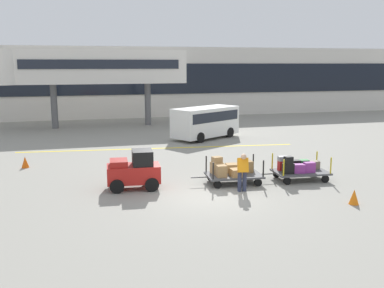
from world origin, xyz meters
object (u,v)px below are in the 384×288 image
at_px(safety_cone_near, 354,197).
at_px(safety_cone_far, 25,162).
at_px(baggage_tug, 134,171).
at_px(baggage_cart_lead, 231,171).
at_px(baggage_cart_middle, 299,168).
at_px(baggage_handler, 243,170).
at_px(shuttle_van, 206,120).

distance_m(safety_cone_near, safety_cone_far, 15.03).
relative_size(baggage_tug, safety_cone_near, 3.95).
relative_size(safety_cone_near, safety_cone_far, 1.00).
distance_m(baggage_cart_lead, baggage_cart_middle, 3.01).
bearing_deg(baggage_handler, baggage_cart_lead, 89.70).
xyz_separation_m(shuttle_van, safety_cone_near, (1.16, -14.81, -0.96)).
relative_size(baggage_cart_middle, shuttle_van, 0.60).
xyz_separation_m(baggage_cart_lead, baggage_cart_middle, (3.00, -0.26, -0.00)).
distance_m(baggage_tug, baggage_cart_lead, 4.08).
relative_size(baggage_tug, shuttle_van, 0.43).
relative_size(baggage_tug, safety_cone_far, 3.95).
xyz_separation_m(baggage_cart_middle, baggage_handler, (-3.01, -1.03, 0.34)).
xyz_separation_m(baggage_cart_lead, baggage_handler, (-0.01, -1.29, 0.34)).
distance_m(baggage_cart_lead, safety_cone_far, 10.18).
height_order(baggage_cart_middle, safety_cone_far, baggage_cart_middle).
relative_size(baggage_tug, baggage_cart_middle, 0.71).
relative_size(baggage_handler, safety_cone_far, 2.84).
bearing_deg(safety_cone_far, baggage_handler, -36.65).
bearing_deg(shuttle_van, baggage_handler, -99.94).
height_order(shuttle_van, safety_cone_near, shuttle_van).
relative_size(baggage_cart_middle, baggage_handler, 1.95).
distance_m(baggage_handler, shuttle_van, 12.51).
bearing_deg(safety_cone_near, baggage_cart_middle, 95.07).
bearing_deg(baggage_cart_middle, baggage_handler, -161.04).
xyz_separation_m(shuttle_van, safety_cone_far, (-10.89, -5.82, -0.96)).
distance_m(baggage_handler, safety_cone_far, 10.90).
bearing_deg(safety_cone_near, safety_cone_far, 143.31).
xyz_separation_m(baggage_tug, safety_cone_near, (7.38, -4.00, -0.48)).
bearing_deg(shuttle_van, baggage_cart_middle, -85.70).
height_order(baggage_handler, shuttle_van, shuttle_van).
relative_size(shuttle_van, safety_cone_near, 9.27).
height_order(baggage_tug, safety_cone_far, baggage_tug).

